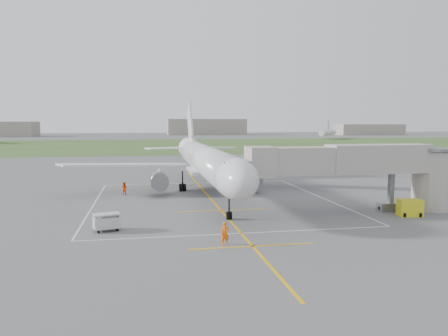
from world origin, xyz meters
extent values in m
plane|color=#4F4F51|center=(0.00, 0.00, 0.00)|extent=(700.00, 700.00, 0.00)
cube|color=#3B5324|center=(0.00, 130.00, 0.01)|extent=(700.00, 120.00, 0.02)
cube|color=#F0AB0E|center=(0.00, -5.00, 0.01)|extent=(0.25, 60.00, 0.01)
cube|color=#F0AB0E|center=(0.00, -24.00, 0.01)|extent=(10.00, 0.25, 0.01)
cube|color=#F0AB0E|center=(0.00, -10.00, 0.01)|extent=(10.00, 0.25, 0.01)
cube|color=silver|center=(0.00, 12.00, 0.01)|extent=(28.00, 0.20, 0.01)
cube|color=silver|center=(0.00, -20.00, 0.01)|extent=(28.00, 0.20, 0.01)
cube|color=silver|center=(-14.00, -4.00, 0.01)|extent=(0.20, 32.00, 0.01)
cube|color=silver|center=(14.00, -4.00, 0.01)|extent=(0.20, 32.00, 0.01)
cylinder|color=silver|center=(0.00, 0.00, 4.50)|extent=(3.80, 36.00, 3.80)
ellipsoid|color=silver|center=(0.00, -18.00, 4.50)|extent=(3.80, 7.22, 3.80)
cube|color=black|center=(0.00, -18.90, 5.55)|extent=(2.40, 1.60, 0.99)
cone|color=silver|center=(0.00, 20.50, 4.90)|extent=(3.80, 6.00, 3.80)
cube|color=silver|center=(10.50, 6.00, 3.65)|extent=(17.93, 11.24, 1.23)
cube|color=silver|center=(-10.50, 6.00, 3.65)|extent=(17.93, 11.24, 1.23)
cube|color=silver|center=(0.00, 3.00, 2.95)|extent=(4.20, 8.00, 0.50)
cube|color=silver|center=(0.00, 21.20, 9.20)|extent=(0.30, 7.89, 8.65)
cube|color=silver|center=(0.00, 19.00, 6.20)|extent=(0.35, 5.00, 1.20)
cube|color=silver|center=(4.20, 20.20, 5.10)|extent=(7.85, 5.03, 0.20)
cube|color=silver|center=(-4.20, 20.20, 5.10)|extent=(7.85, 5.03, 0.20)
cylinder|color=slate|center=(6.20, 2.50, 1.90)|extent=(2.30, 4.20, 2.30)
cube|color=silver|center=(6.20, 2.20, 2.70)|extent=(0.25, 2.40, 1.20)
cylinder|color=slate|center=(-6.20, 2.50, 1.90)|extent=(2.30, 4.20, 2.30)
cube|color=silver|center=(-6.20, 2.20, 2.70)|extent=(0.25, 2.40, 1.20)
cylinder|color=black|center=(0.00, -14.50, 1.30)|extent=(0.18, 0.18, 2.60)
cylinder|color=black|center=(-0.11, -14.50, 0.40)|extent=(0.28, 0.80, 0.80)
cylinder|color=black|center=(0.11, -14.50, 0.40)|extent=(0.28, 0.80, 0.80)
cylinder|color=black|center=(2.90, 4.50, 1.40)|extent=(0.22, 0.22, 2.80)
cylinder|color=black|center=(2.62, 4.15, 0.48)|extent=(0.32, 0.96, 0.96)
cylinder|color=black|center=(3.18, 4.15, 0.48)|extent=(0.32, 0.96, 0.96)
cylinder|color=black|center=(2.62, 4.85, 0.48)|extent=(0.32, 0.96, 0.96)
cylinder|color=black|center=(3.18, 4.85, 0.48)|extent=(0.32, 0.96, 0.96)
cylinder|color=black|center=(-2.90, 4.50, 1.40)|extent=(0.22, 0.22, 2.80)
cylinder|color=black|center=(-3.18, 4.15, 0.48)|extent=(0.32, 0.96, 0.96)
cylinder|color=black|center=(-2.62, 4.15, 0.48)|extent=(0.32, 0.96, 0.96)
cylinder|color=black|center=(-3.18, 4.85, 0.48)|extent=(0.32, 0.96, 0.96)
cylinder|color=black|center=(-2.62, 4.85, 0.48)|extent=(0.32, 0.96, 0.96)
cube|color=gray|center=(7.74, -13.50, 5.60)|extent=(11.09, 2.90, 2.80)
cube|color=gray|center=(16.46, -13.50, 5.70)|extent=(11.09, 3.10, 3.00)
cube|color=gray|center=(3.40, -13.50, 5.60)|extent=(2.60, 3.40, 3.00)
cylinder|color=slate|center=(18.00, -13.50, 2.10)|extent=(0.70, 0.70, 4.20)
cube|color=slate|center=(18.00, -13.50, 0.45)|extent=(2.60, 1.40, 0.90)
cylinder|color=gray|center=(23.00, -13.50, 3.20)|extent=(4.40, 4.40, 6.40)
cylinder|color=slate|center=(23.00, -13.50, 6.60)|extent=(5.00, 5.00, 0.30)
cylinder|color=black|center=(17.00, -13.50, 0.35)|extent=(0.70, 0.30, 0.70)
cylinder|color=black|center=(19.00, -13.50, 0.35)|extent=(0.70, 0.30, 0.70)
cube|color=yellow|center=(18.48, -16.26, 0.86)|extent=(2.52, 1.88, 1.71)
cylinder|color=black|center=(17.58, -16.73, 0.25)|extent=(0.32, 0.54, 0.50)
cylinder|color=black|center=(19.15, -17.02, 0.25)|extent=(0.32, 0.54, 0.50)
cube|color=#BEBEBE|center=(-11.48, -17.00, 0.76)|extent=(2.51, 1.88, 0.98)
cube|color=#BEBEBE|center=(-11.48, -17.00, 1.52)|extent=(2.51, 1.88, 0.07)
cylinder|color=black|center=(-12.20, -17.75, 0.94)|extent=(0.07, 0.07, 1.16)
cylinder|color=black|center=(-10.48, -17.28, 0.94)|extent=(0.07, 0.07, 1.16)
cylinder|color=black|center=(-12.48, -16.72, 0.94)|extent=(0.07, 0.07, 1.16)
cylinder|color=black|center=(-10.76, -16.25, 0.94)|extent=(0.07, 0.07, 1.16)
cylinder|color=black|center=(-12.13, -17.68, 0.18)|extent=(0.25, 0.39, 0.36)
cylinder|color=black|center=(-10.58, -17.26, 0.18)|extent=(0.25, 0.39, 0.36)
cylinder|color=black|center=(-12.39, -16.73, 0.18)|extent=(0.25, 0.39, 0.36)
cylinder|color=black|center=(-10.83, -16.31, 0.18)|extent=(0.25, 0.39, 0.36)
imported|color=#FF6108|center=(-2.03, -23.21, 0.90)|extent=(0.66, 0.43, 1.81)
imported|color=#F74207|center=(-10.78, 2.55, 0.83)|extent=(1.01, 0.93, 1.67)
cube|color=gray|center=(40.00, 280.00, 6.00)|extent=(60.00, 20.00, 12.00)
cube|color=gray|center=(160.00, 250.00, 4.00)|extent=(50.00, 18.00, 8.00)
cylinder|color=silver|center=(96.16, 180.37, 3.50)|extent=(21.38, 27.78, 3.20)
cube|color=silver|center=(96.16, 180.37, 8.00)|extent=(2.59, 3.41, 5.50)
camera|label=1|loc=(-8.15, -55.95, 9.55)|focal=35.00mm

